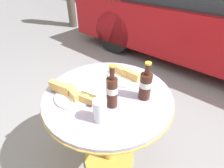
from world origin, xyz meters
The scene contains 8 objects.
ground_plane centered at (0.00, 0.00, 0.00)m, with size 30.00×30.00×0.00m, color gray.
bistro_table centered at (0.00, 0.00, 0.56)m, with size 0.81×0.81×0.71m.
cola_bottle_left centered at (0.19, 0.11, 0.80)m, with size 0.07×0.07×0.24m.
cola_bottle_right centered at (0.09, -0.06, 0.81)m, with size 0.06×0.06×0.26m.
drinking_glass centered at (0.11, -0.19, 0.76)m, with size 0.07×0.07×0.13m.
lunch_plate_near centered at (-0.14, -0.16, 0.73)m, with size 0.32×0.23×0.07m.
lunch_plate_far centered at (-0.02, 0.22, 0.72)m, with size 0.26×0.26×0.07m.
parked_car centered at (0.02, 2.47, 0.67)m, with size 4.49×1.79×1.41m.
Camera 1 is at (0.57, -0.63, 1.38)m, focal length 28.00 mm.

